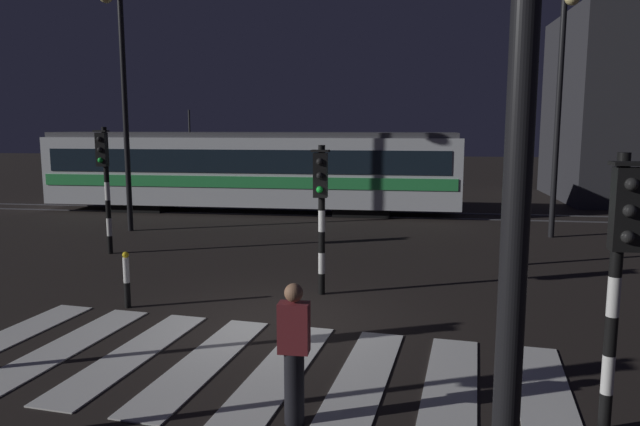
% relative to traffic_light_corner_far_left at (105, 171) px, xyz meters
% --- Properties ---
extents(ground_plane, '(120.00, 120.00, 0.00)m').
position_rel_traffic_light_corner_far_left_xyz_m(ground_plane, '(5.75, -4.89, -2.30)').
color(ground_plane, black).
extents(rail_near, '(80.00, 0.12, 0.03)m').
position_rel_traffic_light_corner_far_left_xyz_m(rail_near, '(5.75, 7.72, -2.28)').
color(rail_near, '#59595E').
rests_on(rail_near, ground).
extents(rail_far, '(80.00, 0.12, 0.03)m').
position_rel_traffic_light_corner_far_left_xyz_m(rail_far, '(5.75, 9.15, -2.28)').
color(rail_far, '#59595E').
rests_on(rail_far, ground).
extents(crosswalk_zebra, '(9.49, 4.74, 0.02)m').
position_rel_traffic_light_corner_far_left_xyz_m(crosswalk_zebra, '(5.75, -6.94, -2.29)').
color(crosswalk_zebra, silver).
rests_on(crosswalk_zebra, ground).
extents(traffic_light_corner_far_left, '(0.36, 0.42, 3.48)m').
position_rel_traffic_light_corner_far_left_xyz_m(traffic_light_corner_far_left, '(0.00, 0.00, 0.00)').
color(traffic_light_corner_far_left, black).
rests_on(traffic_light_corner_far_left, ground).
extents(traffic_light_median_centre, '(0.36, 0.42, 3.12)m').
position_rel_traffic_light_corner_far_left_xyz_m(traffic_light_median_centre, '(6.38, -3.10, -0.24)').
color(traffic_light_median_centre, black).
rests_on(traffic_light_median_centre, ground).
extents(traffic_light_corner_far_right, '(0.36, 0.42, 3.19)m').
position_rel_traffic_light_corner_far_left_xyz_m(traffic_light_corner_far_right, '(10.92, 0.23, -0.19)').
color(traffic_light_corner_far_right, black).
rests_on(traffic_light_corner_far_right, ground).
extents(traffic_light_corner_near_right, '(0.36, 0.42, 3.22)m').
position_rel_traffic_light_corner_far_left_xyz_m(traffic_light_corner_near_right, '(10.43, -8.19, -0.17)').
color(traffic_light_corner_near_right, black).
rests_on(traffic_light_corner_near_right, ground).
extents(street_lamp_trackside_right, '(0.44, 1.21, 7.36)m').
position_rel_traffic_light_corner_far_left_xyz_m(street_lamp_trackside_right, '(12.67, 4.19, 2.35)').
color(street_lamp_trackside_right, black).
rests_on(street_lamp_trackside_right, ground).
extents(street_lamp_trackside_left, '(0.44, 1.21, 7.65)m').
position_rel_traffic_light_corner_far_left_xyz_m(street_lamp_trackside_left, '(-1.11, 3.34, 2.51)').
color(street_lamp_trackside_left, black).
rests_on(street_lamp_trackside_left, ground).
extents(tram, '(16.93, 2.58, 4.15)m').
position_rel_traffic_light_corner_far_left_xyz_m(tram, '(1.75, 8.43, -0.55)').
color(tram, silver).
rests_on(tram, ground).
extents(pedestrian_waiting_at_kerb, '(0.36, 0.24, 1.71)m').
position_rel_traffic_light_corner_far_left_xyz_m(pedestrian_waiting_at_kerb, '(6.84, -8.44, -1.42)').
color(pedestrian_waiting_at_kerb, black).
rests_on(pedestrian_waiting_at_kerb, ground).
extents(bollard_island_edge, '(0.12, 0.12, 1.11)m').
position_rel_traffic_light_corner_far_left_xyz_m(bollard_island_edge, '(2.77, -4.48, -1.74)').
color(bollard_island_edge, black).
rests_on(bollard_island_edge, ground).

